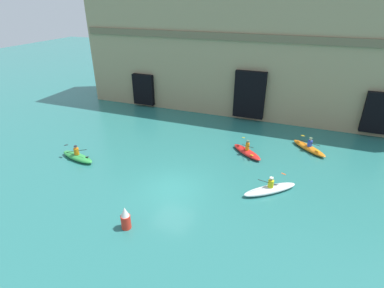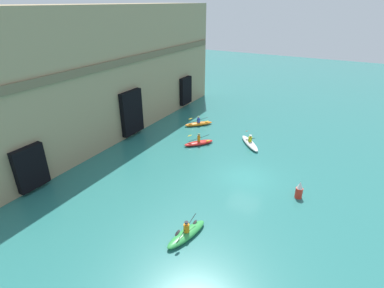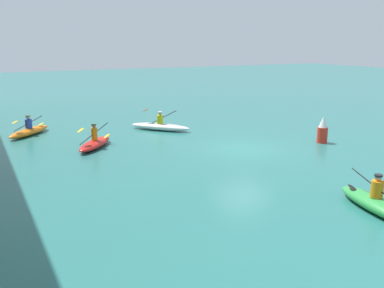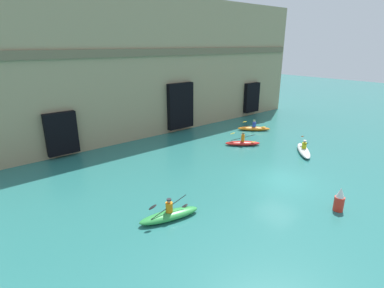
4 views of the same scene
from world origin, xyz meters
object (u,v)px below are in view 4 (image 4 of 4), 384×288
object	(u,v)px
kayak_orange	(254,128)
marker_buoy	(339,200)
kayak_red	(243,143)
kayak_green	(169,215)
kayak_white	(304,150)

from	to	relation	value
kayak_orange	marker_buoy	bearing A→B (deg)	-81.39
kayak_red	kayak_green	bearing A→B (deg)	-116.38
kayak_white	kayak_red	xyz separation A→B (m)	(-2.33, 4.37, -0.00)
kayak_green	kayak_orange	xyz separation A→B (m)	(15.89, 7.65, -0.02)
kayak_green	kayak_orange	size ratio (longest dim) A/B	1.12
marker_buoy	kayak_red	bearing A→B (deg)	67.74
kayak_red	kayak_orange	bearing A→B (deg)	67.27
kayak_red	kayak_orange	world-z (taller)	kayak_red
kayak_orange	marker_buoy	distance (m)	15.27
kayak_orange	marker_buoy	xyz separation A→B (m)	(-8.59, -12.62, 0.37)
kayak_green	kayak_red	bearing A→B (deg)	37.04
kayak_green	kayak_orange	world-z (taller)	kayak_green
kayak_red	marker_buoy	size ratio (longest dim) A/B	2.14
kayak_white	kayak_orange	bearing A→B (deg)	32.29
kayak_white	kayak_orange	world-z (taller)	kayak_white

